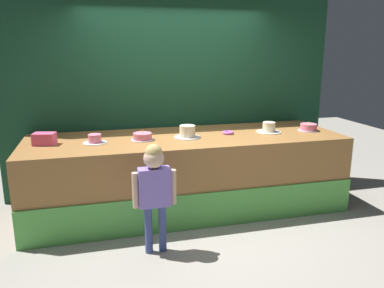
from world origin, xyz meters
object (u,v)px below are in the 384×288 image
object	(u,v)px
child_figure	(154,184)
pink_box	(44,139)
donut	(228,133)
cake_far_right	(308,127)
cake_center	(187,132)
cake_far_left	(95,139)
cake_left	(143,137)
cake_right	(269,128)

from	to	relation	value
child_figure	pink_box	bearing A→B (deg)	137.16
pink_box	donut	world-z (taller)	pink_box
child_figure	cake_far_right	world-z (taller)	child_figure
donut	cake_center	bearing A→B (deg)	-173.70
pink_box	cake_far_right	bearing A→B (deg)	-1.33
child_figure	cake_far_left	bearing A→B (deg)	119.72
child_figure	donut	xyz separation A→B (m)	(1.11, 1.00, 0.23)
donut	cake_left	size ratio (longest dim) A/B	0.52
cake_right	child_figure	bearing A→B (deg)	-149.72
pink_box	donut	bearing A→B (deg)	0.14
cake_left	pink_box	bearing A→B (deg)	177.15
child_figure	cake_far_left	xyz separation A→B (m)	(-0.53, 0.92, 0.26)
donut	cake_far_right	bearing A→B (deg)	-4.27
donut	cake_left	distance (m)	1.09
cake_left	cake_far_right	world-z (taller)	same
cake_center	cake_far_right	distance (m)	1.63
cake_center	cake_right	world-z (taller)	cake_center
cake_far_left	cake_right	distance (m)	2.17
child_figure	cake_left	size ratio (longest dim) A/B	4.09
cake_far_left	cake_left	world-z (taller)	cake_left
cake_far_left	cake_left	distance (m)	0.54
child_figure	cake_center	xyz separation A→B (m)	(0.56, 0.94, 0.28)
cake_far_left	cake_left	bearing A→B (deg)	1.79
cake_far_left	cake_far_right	bearing A→B (deg)	-0.10
child_figure	cake_far_right	bearing A→B (deg)	22.66
cake_left	cake_right	xyz separation A→B (m)	(1.63, 0.03, 0.01)
child_figure	cake_right	bearing A→B (deg)	30.28
donut	cake_right	world-z (taller)	cake_right
cake_far_right	child_figure	bearing A→B (deg)	-157.34
cake_right	pink_box	bearing A→B (deg)	179.40
cake_far_left	cake_far_right	distance (m)	2.72
cake_right	cake_center	bearing A→B (deg)	-178.63
pink_box	cake_right	size ratio (longest dim) A/B	0.74
child_figure	pink_box	xyz separation A→B (m)	(-1.07, 0.99, 0.28)
pink_box	cake_far_left	size ratio (longest dim) A/B	0.87
child_figure	cake_left	world-z (taller)	child_figure
child_figure	donut	size ratio (longest dim) A/B	7.89
child_figure	cake_left	bearing A→B (deg)	88.89
pink_box	cake_right	xyz separation A→B (m)	(2.72, -0.03, -0.01)
pink_box	cake_far_right	xyz separation A→B (m)	(3.26, -0.08, -0.02)
child_figure	cake_far_left	world-z (taller)	child_figure
pink_box	cake_right	distance (m)	2.72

